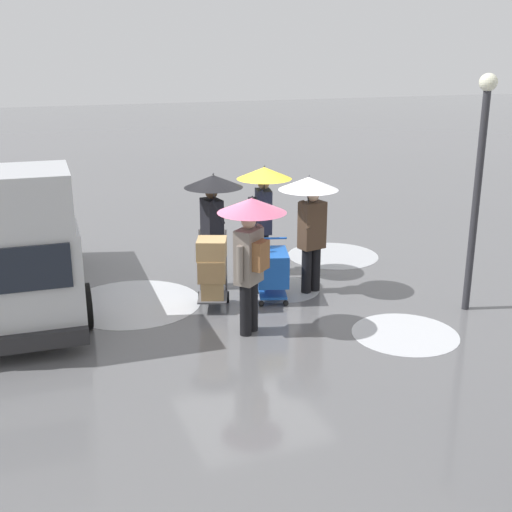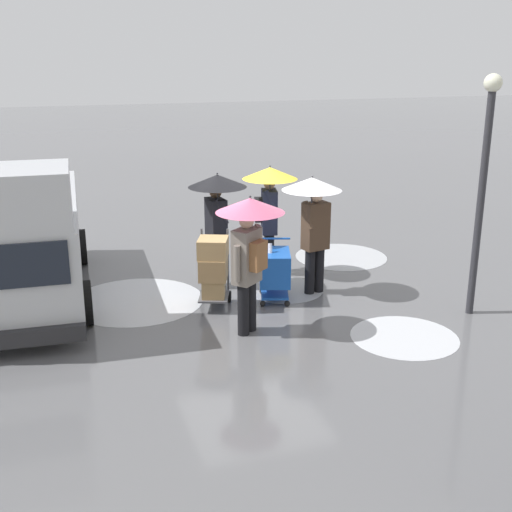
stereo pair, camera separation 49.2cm
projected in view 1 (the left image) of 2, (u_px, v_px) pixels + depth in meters
ground_plane at (250, 296)px, 11.69m from camera, size 90.00×90.00×0.00m
slush_patch_near_cluster at (333, 255)px, 13.99m from camera, size 1.93×1.93×0.01m
slush_patch_under_van at (133, 303)px, 11.35m from camera, size 2.35×2.35×0.01m
slush_patch_mid_street at (405, 334)px, 10.11m from camera, size 1.64×1.64×0.01m
slush_patch_far_side at (281, 289)px, 12.01m from camera, size 1.43×1.43×0.01m
cargo_van_parked_right at (13, 239)px, 10.93m from camera, size 2.38×5.42×2.60m
shopping_cart_vendor at (272, 269)px, 11.34m from camera, size 0.77×0.95×1.04m
hand_dolly_boxes at (212, 268)px, 10.89m from camera, size 0.72×0.83×1.32m
pedestrian_pink_side at (213, 204)px, 11.61m from camera, size 1.04×1.04×2.15m
pedestrian_black_side at (263, 195)px, 12.39m from camera, size 1.04×1.04×2.15m
pedestrian_white_side at (251, 234)px, 9.75m from camera, size 1.04×1.04×2.15m
pedestrian_far_side at (310, 207)px, 11.41m from camera, size 1.04×1.04×2.15m
street_lamp at (479, 170)px, 10.39m from camera, size 0.28×0.28×3.86m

